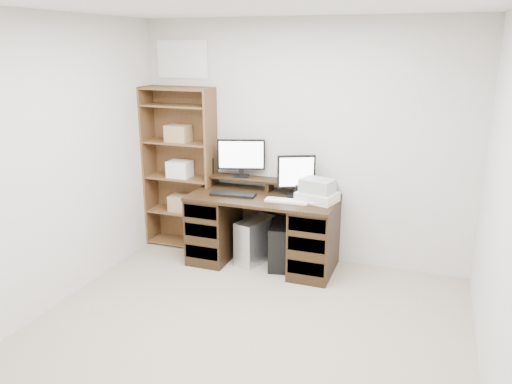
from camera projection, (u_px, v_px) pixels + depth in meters
The scene contains 14 objects.
room at pixel (225, 196), 3.36m from camera, with size 3.54×4.04×2.54m.
desk at pixel (263, 229), 5.19m from camera, with size 1.50×0.70×0.75m.
riser_shelf at pixel (270, 182), 5.24m from camera, with size 1.40×0.22×0.12m.
monitor_wide at pixel (241, 156), 5.30m from camera, with size 0.49×0.20×0.40m.
monitor_small at pixel (296, 174), 5.02m from camera, with size 0.36×0.22×0.42m.
speaker at pixel (209, 166), 5.42m from camera, with size 0.07×0.07×0.18m, color black.
keyboard_black at pixel (233, 194), 5.09m from camera, with size 0.46×0.15×0.03m, color black.
keyboard_white at pixel (287, 201), 4.88m from camera, with size 0.42×0.13×0.02m, color white.
mouse at pixel (313, 203), 4.80m from camera, with size 0.09×0.06×0.04m, color white.
printer at pixel (317, 197), 4.89m from camera, with size 0.37×0.28×0.09m, color beige.
basket at pixel (317, 186), 4.86m from camera, with size 0.31×0.22×0.13m, color #9EA4A8.
tower_silver at pixel (255, 240), 5.29m from camera, with size 0.21×0.47×0.47m, color silver.
tower_black at pixel (280, 245), 5.18m from camera, with size 0.28×0.49×0.46m.
bookshelf at pixel (181, 167), 5.57m from camera, with size 0.80×0.30×1.80m.
Camera 1 is at (1.29, -2.95, 2.23)m, focal length 35.00 mm.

